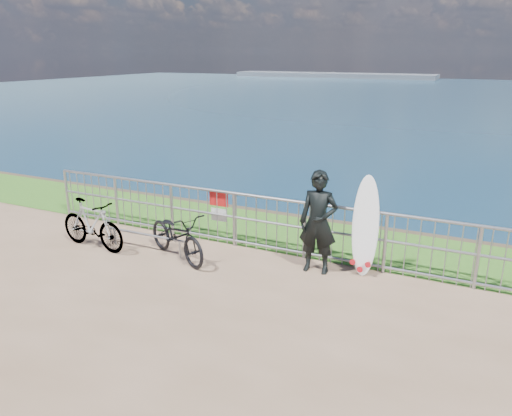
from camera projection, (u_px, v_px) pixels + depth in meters
The scene contains 8 objects.
grass_strip at pixel (278, 232), 10.88m from camera, with size 120.00×120.00×0.00m, color #2B601A.
seascape at pixel (332, 78), 154.65m from camera, with size 260.00×260.00×5.00m.
railing at pixel (257, 222), 9.76m from camera, with size 10.06×0.10×1.13m.
surfer at pixel (318, 222), 8.69m from camera, with size 0.67×0.44×1.84m, color black.
surfboard at pixel (365, 230), 8.66m from camera, with size 0.54×0.50×1.76m.
bicycle_near at pixel (177, 235), 9.37m from camera, with size 0.62×1.78×0.94m, color black.
bicycle_far at pixel (92, 224), 9.85m from camera, with size 0.47×1.67×1.00m, color black.
bike_rack at pixel (146, 237), 9.75m from camera, with size 1.78×0.05×0.37m.
Camera 1 is at (3.99, -6.73, 3.77)m, focal length 35.00 mm.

